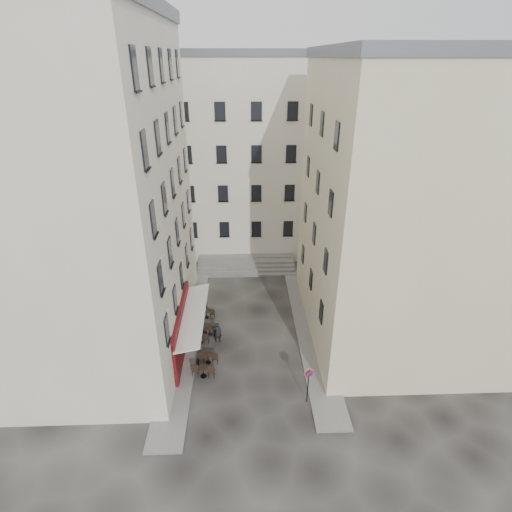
{
  "coord_description": "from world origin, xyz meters",
  "views": [
    {
      "loc": [
        -0.26,
        -20.67,
        18.04
      ],
      "look_at": [
        0.61,
        4.0,
        5.66
      ],
      "focal_mm": 28.0,
      "sensor_mm": 36.0,
      "label": 1
    }
  ],
  "objects_px": {
    "bistro_table_b": "(208,357)",
    "pedestrian": "(217,332)",
    "no_parking_sign": "(308,379)",
    "bistro_table_a": "(203,370)"
  },
  "relations": [
    {
      "from": "no_parking_sign",
      "to": "bistro_table_b",
      "type": "distance_m",
      "value": 7.05
    },
    {
      "from": "bistro_table_a",
      "to": "pedestrian",
      "type": "relative_size",
      "value": 0.89
    },
    {
      "from": "no_parking_sign",
      "to": "bistro_table_b",
      "type": "xyz_separation_m",
      "value": [
        -5.97,
        3.52,
        -1.28
      ]
    },
    {
      "from": "no_parking_sign",
      "to": "bistro_table_b",
      "type": "relative_size",
      "value": 1.88
    },
    {
      "from": "bistro_table_a",
      "to": "pedestrian",
      "type": "height_order",
      "value": "pedestrian"
    },
    {
      "from": "bistro_table_a",
      "to": "bistro_table_b",
      "type": "distance_m",
      "value": 1.26
    },
    {
      "from": "bistro_table_b",
      "to": "pedestrian",
      "type": "height_order",
      "value": "pedestrian"
    },
    {
      "from": "no_parking_sign",
      "to": "bistro_table_b",
      "type": "height_order",
      "value": "no_parking_sign"
    },
    {
      "from": "no_parking_sign",
      "to": "bistro_table_a",
      "type": "height_order",
      "value": "no_parking_sign"
    },
    {
      "from": "bistro_table_a",
      "to": "bistro_table_b",
      "type": "height_order",
      "value": "bistro_table_a"
    }
  ]
}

